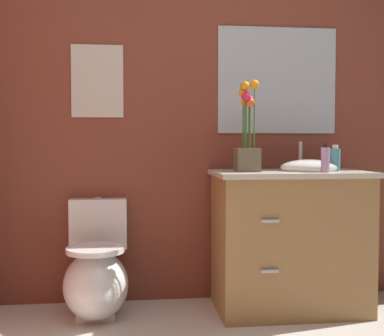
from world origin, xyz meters
name	(u,v)px	position (x,y,z in m)	size (l,w,h in m)	color
wall_back	(235,111)	(0.20, 1.73, 1.25)	(4.42, 0.05, 2.50)	brown
toilet	(96,276)	(-0.70, 1.43, 0.24)	(0.38, 0.59, 0.69)	white
vanity_cabinet	(290,239)	(0.48, 1.40, 0.44)	(0.94, 0.56, 1.04)	#9E7242
flower_vase	(247,139)	(0.21, 1.38, 1.06)	(0.14, 0.14, 0.55)	brown
soap_bottle	(335,159)	(0.75, 1.37, 0.94)	(0.06, 0.06, 0.16)	teal
lotion_bottle	(325,159)	(0.64, 1.23, 0.94)	(0.05, 0.05, 0.17)	#B28CBF
wall_poster	(97,81)	(-0.70, 1.70, 1.43)	(0.33, 0.01, 0.46)	beige
wall_mirror	(277,81)	(0.48, 1.70, 1.45)	(0.80, 0.01, 0.70)	#B2BCC6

